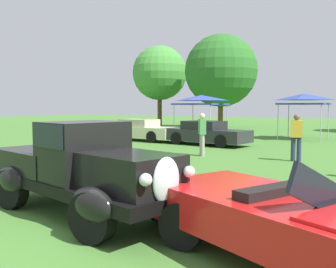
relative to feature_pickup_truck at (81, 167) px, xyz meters
The scene contains 11 objects.
ground_plane 1.12m from the feature_pickup_truck, 32.35° to the right, with size 120.00×120.00×0.00m, color #42752D.
feature_pickup_truck is the anchor object (origin of this frame).
neighbor_convertible 4.09m from the feature_pickup_truck, ahead, with size 4.77×3.30×1.40m.
show_car_cream 14.95m from the feature_pickup_truck, 121.87° to the left, with size 4.69×1.96×1.22m.
show_car_charcoal 12.91m from the feature_pickup_truck, 106.15° to the left, with size 4.55×2.21×1.22m.
spectator_by_row 9.11m from the feature_pickup_truck, 79.35° to the left, with size 0.45×0.33×1.69m.
spectator_far_side 8.70m from the feature_pickup_truck, 102.21° to the left, with size 0.44×0.46×1.69m.
canopy_tent_left_field 19.38m from the feature_pickup_truck, 110.53° to the left, with size 2.95×2.95×2.71m.
canopy_tent_center_field 18.58m from the feature_pickup_truck, 90.51° to the left, with size 2.64×2.64×2.71m.
treeline_far_left 31.90m from the feature_pickup_truck, 120.53° to the left, with size 5.42×5.42×7.97m.
treeline_mid_left 28.16m from the feature_pickup_truck, 108.91° to the left, with size 6.39×6.39×8.28m.
Camera 1 is at (4.37, -4.62, 1.98)m, focal length 40.87 mm.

